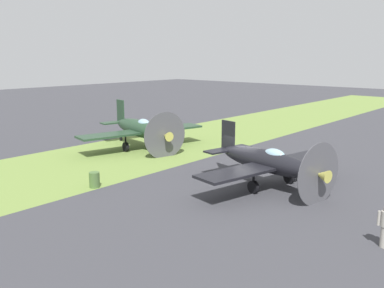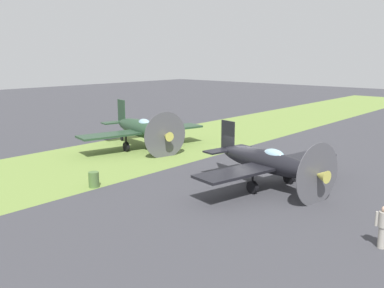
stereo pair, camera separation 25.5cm
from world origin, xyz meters
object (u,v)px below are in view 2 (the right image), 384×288
(airplane_lead, at_px, (267,162))
(ground_crew_chief, at_px, (229,144))
(ground_crew_mechanic, at_px, (383,226))
(airplane_wingman, at_px, (142,129))
(supply_crate, at_px, (322,160))
(fuel_drum, at_px, (94,180))

(airplane_lead, height_order, ground_crew_chief, airplane_lead)
(airplane_lead, relative_size, ground_crew_mechanic, 5.88)
(airplane_lead, distance_m, airplane_wingman, 13.40)
(ground_crew_chief, distance_m, ground_crew_mechanic, 16.45)
(ground_crew_mechanic, bearing_deg, supply_crate, 99.95)
(ground_crew_mechanic, bearing_deg, airplane_lead, 128.57)
(supply_crate, bearing_deg, fuel_drum, -29.36)
(airplane_wingman, height_order, ground_crew_chief, airplane_wingman)
(airplane_wingman, distance_m, ground_crew_chief, 7.42)
(ground_crew_chief, distance_m, fuel_drum, 11.63)
(airplane_wingman, distance_m, fuel_drum, 10.66)
(ground_crew_mechanic, height_order, supply_crate, ground_crew_mechanic)
(ground_crew_mechanic, xyz_separation_m, fuel_drum, (2.85, -15.02, -0.46))
(ground_crew_chief, xyz_separation_m, ground_crew_mechanic, (8.72, 13.95, 0.00))
(airplane_wingman, bearing_deg, fuel_drum, 46.32)
(supply_crate, bearing_deg, ground_crew_chief, -73.29)
(supply_crate, bearing_deg, airplane_wingman, -70.84)
(ground_crew_chief, height_order, fuel_drum, ground_crew_chief)
(ground_crew_chief, height_order, ground_crew_mechanic, same)
(airplane_lead, distance_m, ground_crew_mechanic, 8.52)
(airplane_wingman, bearing_deg, airplane_lead, 93.66)
(airplane_lead, xyz_separation_m, ground_crew_mechanic, (3.81, 7.60, -0.60))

